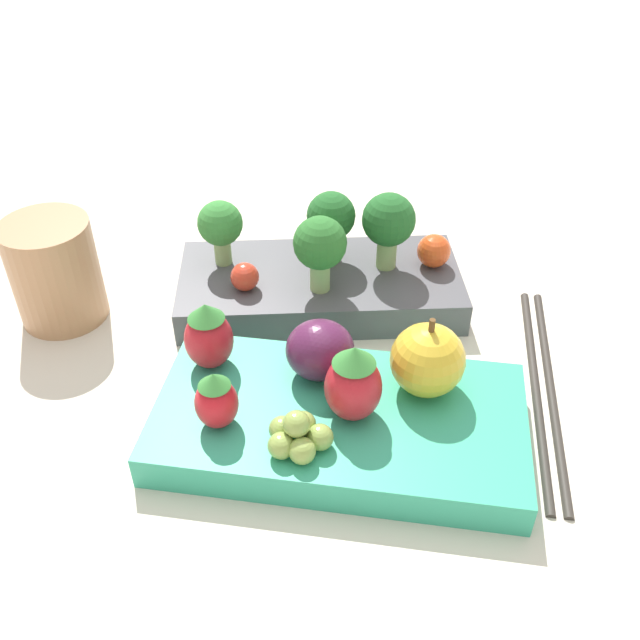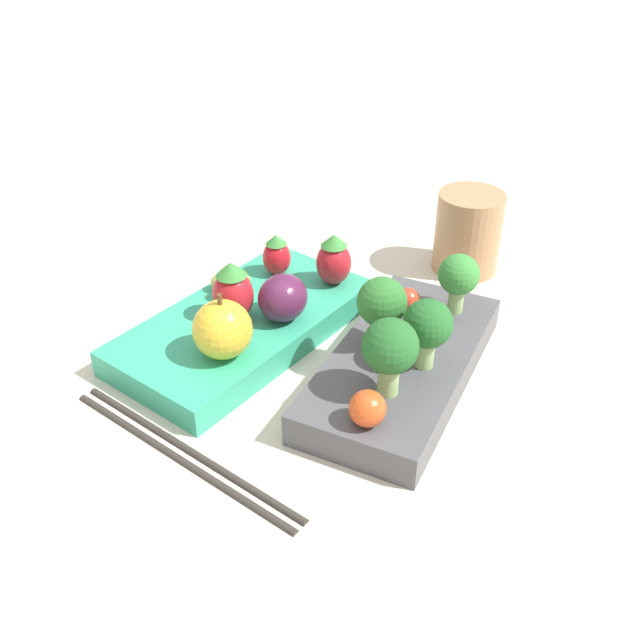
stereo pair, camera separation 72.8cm
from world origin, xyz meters
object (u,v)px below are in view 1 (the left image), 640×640
at_px(drinking_cup, 46,272).
at_px(chopsticks_pair, 535,385).
at_px(broccoli_floret_1, 310,246).
at_px(grape_cluster, 287,435).
at_px(bento_box_fruit, 331,423).
at_px(cherry_tomato_1, 426,251).
at_px(plum, 308,350).
at_px(strawberry_0, 207,400).
at_px(bento_box_savoury, 312,287).
at_px(broccoli_floret_2, 323,218).
at_px(broccoli_floret_3, 212,226).
at_px(strawberry_2, 344,383).
at_px(apple, 419,360).
at_px(broccoli_floret_0, 380,222).
at_px(strawberry_1, 200,336).
at_px(cherry_tomato_0, 237,277).

distance_m(drinking_cup, chopsticks_pair, 0.35).
height_order(broccoli_floret_1, grape_cluster, broccoli_floret_1).
relative_size(bento_box_fruit, cherry_tomato_1, 9.39).
relative_size(plum, chopsticks_pair, 0.21).
bearing_deg(broccoli_floret_1, strawberry_0, -114.30).
relative_size(bento_box_savoury, grape_cluster, 6.10).
height_order(broccoli_floret_2, chopsticks_pair, broccoli_floret_2).
distance_m(broccoli_floret_3, strawberry_2, 0.18).
bearing_deg(apple, plum, 168.86).
height_order(broccoli_floret_2, cherry_tomato_1, broccoli_floret_2).
bearing_deg(broccoli_floret_1, broccoli_floret_0, 29.96).
bearing_deg(broccoli_floret_2, drinking_cup, -169.63).
bearing_deg(bento_box_fruit, grape_cluster, -130.24).
bearing_deg(broccoli_floret_3, broccoli_floret_0, -2.23).
height_order(bento_box_fruit, broccoli_floret_2, broccoli_floret_2).
bearing_deg(bento_box_fruit, drinking_cup, 148.94).
relative_size(strawberry_0, grape_cluster, 1.10).
relative_size(broccoli_floret_2, drinking_cup, 0.71).
bearing_deg(cherry_tomato_1, drinking_cup, -174.40).
relative_size(strawberry_2, chopsticks_pair, 0.25).
distance_m(bento_box_savoury, plum, 0.11).
relative_size(broccoli_floret_0, grape_cluster, 1.70).
bearing_deg(strawberry_2, cherry_tomato_1, 66.53).
xyz_separation_m(strawberry_1, chopsticks_pair, (0.22, 0.00, -0.04)).
distance_m(broccoli_floret_2, cherry_tomato_1, 0.08).
relative_size(broccoli_floret_2, strawberry_0, 1.43).
height_order(broccoli_floret_1, strawberry_2, broccoli_floret_1).
bearing_deg(broccoli_floret_0, chopsticks_pair, -47.24).
relative_size(broccoli_floret_1, apple, 1.08).
xyz_separation_m(bento_box_fruit, strawberry_0, (-0.07, -0.01, 0.03)).
distance_m(strawberry_0, grape_cluster, 0.05).
height_order(cherry_tomato_1, apple, apple).
height_order(cherry_tomato_0, cherry_tomato_1, cherry_tomato_1).
bearing_deg(strawberry_1, strawberry_0, -78.70).
distance_m(bento_box_fruit, strawberry_1, 0.10).
bearing_deg(broccoli_floret_1, grape_cluster, -94.71).
bearing_deg(broccoli_floret_3, bento_box_fruit, -60.85).
bearing_deg(strawberry_0, cherry_tomato_1, 47.89).
bearing_deg(cherry_tomato_0, chopsticks_pair, -20.91).
bearing_deg(broccoli_floret_2, bento_box_savoury, -113.76).
relative_size(bento_box_fruit, chopsticks_pair, 1.14).
distance_m(broccoli_floret_1, strawberry_1, 0.11).
bearing_deg(bento_box_savoury, drinking_cup, -175.00).
bearing_deg(strawberry_1, plum, -7.94).
distance_m(bento_box_savoury, broccoli_floret_0, 0.07).
bearing_deg(broccoli_floret_2, cherry_tomato_1, -6.88).
height_order(broccoli_floret_3, cherry_tomato_1, broccoli_floret_3).
relative_size(broccoli_floret_2, broccoli_floret_3, 1.08).
relative_size(bento_box_fruit, apple, 4.42).
relative_size(broccoli_floret_0, broccoli_floret_1, 1.04).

